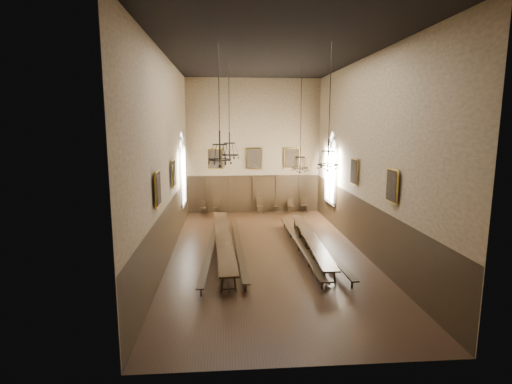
{
  "coord_description": "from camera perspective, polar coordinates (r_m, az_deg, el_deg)",
  "views": [
    {
      "loc": [
        -1.92,
        -18.0,
        6.02
      ],
      "look_at": [
        -0.42,
        1.5,
        2.67
      ],
      "focal_mm": 28.0,
      "sensor_mm": 36.0,
      "label": 1
    }
  ],
  "objects": [
    {
      "name": "chair_5",
      "position": [
        27.4,
        2.98,
        -2.4
      ],
      "size": [
        0.5,
        0.5,
        0.9
      ],
      "rotation": [
        0.0,
        0.0,
        -0.32
      ],
      "color": "black",
      "rests_on": "floor"
    },
    {
      "name": "bench_right_inner",
      "position": [
        19.35,
        6.13,
        -7.58
      ],
      "size": [
        0.36,
        9.81,
        0.44
      ],
      "rotation": [
        0.0,
        0.0,
        0.01
      ],
      "color": "black",
      "rests_on": "floor"
    },
    {
      "name": "chair_6",
      "position": [
        27.51,
        5.05,
        -2.37
      ],
      "size": [
        0.46,
        0.46,
        0.9
      ],
      "rotation": [
        0.0,
        0.0,
        0.17
      ],
      "color": "black",
      "rests_on": "floor"
    },
    {
      "name": "wall_back",
      "position": [
        27.12,
        -0.34,
        6.51
      ],
      "size": [
        9.0,
        0.02,
        9.0
      ],
      "primitive_type": "cube",
      "color": "#917D59",
      "rests_on": "ground"
    },
    {
      "name": "chair_4",
      "position": [
        27.23,
        0.62,
        -2.39
      ],
      "size": [
        0.48,
        0.48,
        1.01
      ],
      "rotation": [
        0.0,
        0.0,
        0.07
      ],
      "color": "black",
      "rests_on": "floor"
    },
    {
      "name": "portrait_right_1",
      "position": [
        15.97,
        18.87,
        0.85
      ],
      "size": [
        0.12,
        1.0,
        1.3
      ],
      "color": "#AA8328",
      "rests_on": "wall_right"
    },
    {
      "name": "chandelier_front_left",
      "position": [
        15.6,
        -5.19,
        5.68
      ],
      "size": [
        0.9,
        0.9,
        4.52
      ],
      "color": "black",
      "rests_on": "ceiling"
    },
    {
      "name": "chair_7",
      "position": [
        27.73,
        6.93,
        -2.24
      ],
      "size": [
        0.47,
        0.47,
        1.0
      ],
      "rotation": [
        0.0,
        0.0,
        -0.05
      ],
      "color": "black",
      "rests_on": "floor"
    },
    {
      "name": "floor",
      "position": [
        19.08,
        1.61,
        -8.7
      ],
      "size": [
        9.0,
        18.0,
        0.02
      ],
      "primitive_type": "cube",
      "color": "black",
      "rests_on": "ground"
    },
    {
      "name": "wall_right",
      "position": [
        19.17,
        15.26,
        4.84
      ],
      "size": [
        0.02,
        18.0,
        9.0
      ],
      "primitive_type": "cube",
      "color": "#917D59",
      "rests_on": "ground"
    },
    {
      "name": "bench_right_outer",
      "position": [
        19.4,
        8.98,
        -7.63
      ],
      "size": [
        0.75,
        9.48,
        0.43
      ],
      "rotation": [
        0.0,
        0.0,
        0.05
      ],
      "color": "black",
      "rests_on": "floor"
    },
    {
      "name": "portrait_back_1",
      "position": [
        27.04,
        -0.32,
        4.81
      ],
      "size": [
        1.1,
        0.12,
        1.4
      ],
      "color": "#AA8328",
      "rests_on": "wall_back"
    },
    {
      "name": "window_right",
      "position": [
        24.48,
        10.67,
        3.42
      ],
      "size": [
        0.2,
        2.2,
        4.6
      ],
      "primitive_type": null,
      "color": "white",
      "rests_on": "wall_right"
    },
    {
      "name": "wainscot_panelling",
      "position": [
        18.72,
        1.63,
        -5.04
      ],
      "size": [
        9.0,
        18.0,
        2.5
      ],
      "primitive_type": null,
      "color": "black",
      "rests_on": "floor"
    },
    {
      "name": "chandelier_back_left",
      "position": [
        20.59,
        -3.8,
        6.08
      ],
      "size": [
        0.95,
        0.95,
        4.74
      ],
      "color": "black",
      "rests_on": "ceiling"
    },
    {
      "name": "portrait_left_0",
      "position": [
        19.29,
        -11.71,
        2.62
      ],
      "size": [
        0.12,
        1.0,
        1.3
      ],
      "color": "#AA8328",
      "rests_on": "wall_left"
    },
    {
      "name": "bench_left_inner",
      "position": [
        19.03,
        -2.52,
        -7.84
      ],
      "size": [
        0.54,
        9.69,
        0.44
      ],
      "rotation": [
        0.0,
        0.0,
        0.03
      ],
      "color": "black",
      "rests_on": "floor"
    },
    {
      "name": "chair_1",
      "position": [
        27.15,
        -5.56,
        -2.52
      ],
      "size": [
        0.49,
        0.49,
        0.93
      ],
      "rotation": [
        0.0,
        0.0,
        0.21
      ],
      "color": "black",
      "rests_on": "floor"
    },
    {
      "name": "chandelier_back_right",
      "position": [
        20.62,
        6.32,
        4.44
      ],
      "size": [
        0.85,
        0.85,
        5.37
      ],
      "color": "black",
      "rests_on": "ceiling"
    },
    {
      "name": "portrait_right_0",
      "position": [
        20.15,
        13.86,
        2.83
      ],
      "size": [
        0.12,
        1.0,
        1.3
      ],
      "color": "#AA8328",
      "rests_on": "wall_right"
    },
    {
      "name": "chair_0",
      "position": [
        27.23,
        -7.63,
        -2.57
      ],
      "size": [
        0.44,
        0.44,
        0.86
      ],
      "rotation": [
        0.0,
        0.0,
        -0.16
      ],
      "color": "black",
      "rests_on": "floor"
    },
    {
      "name": "wall_front",
      "position": [
        9.31,
        7.54,
        0.25
      ],
      "size": [
        9.0,
        0.02,
        9.0
      ],
      "primitive_type": "cube",
      "color": "#917D59",
      "rests_on": "ground"
    },
    {
      "name": "portrait_back_2",
      "position": [
        27.35,
        5.14,
        4.82
      ],
      "size": [
        1.1,
        0.12,
        1.4
      ],
      "color": "#AA8328",
      "rests_on": "wall_back"
    },
    {
      "name": "table_right",
      "position": [
        19.44,
        7.78,
        -7.3
      ],
      "size": [
        1.03,
        9.22,
        0.72
      ],
      "rotation": [
        0.0,
        0.0,
        -0.04
      ],
      "color": "black",
      "rests_on": "floor"
    },
    {
      "name": "wall_left",
      "position": [
        18.24,
        -12.6,
        4.72
      ],
      "size": [
        0.02,
        18.0,
        9.0
      ],
      "primitive_type": "cube",
      "color": "#917D59",
      "rests_on": "ground"
    },
    {
      "name": "window_left",
      "position": [
        23.77,
        -10.46,
        3.24
      ],
      "size": [
        0.2,
        2.2,
        4.6
      ],
      "primitive_type": null,
      "color": "white",
      "rests_on": "wall_left"
    },
    {
      "name": "chandelier_front_right",
      "position": [
        15.56,
        10.27,
        5.04
      ],
      "size": [
        0.81,
        0.81,
        4.68
      ],
      "color": "black",
      "rests_on": "ceiling"
    },
    {
      "name": "bench_left_outer",
      "position": [
        18.88,
        -6.44,
        -8.01
      ],
      "size": [
        0.72,
        9.99,
        0.45
      ],
      "rotation": [
        0.0,
        0.0,
        -0.04
      ],
      "color": "black",
      "rests_on": "floor"
    },
    {
      "name": "ceiling",
      "position": [
        18.34,
        1.76,
        19.11
      ],
      "size": [
        9.0,
        18.0,
        0.02
      ],
      "primitive_type": "cube",
      "color": "black",
      "rests_on": "ground"
    },
    {
      "name": "table_left",
      "position": [
        19.1,
        -4.67,
        -7.41
      ],
      "size": [
        1.16,
        10.29,
        0.8
      ],
      "rotation": [
        0.0,
        0.0,
        0.04
      ],
      "color": "black",
      "rests_on": "floor"
    },
    {
      "name": "portrait_back_0",
      "position": [
        26.98,
        -5.86,
        4.75
      ],
      "size": [
        1.1,
        0.12,
        1.4
      ],
      "color": "#AA8328",
      "rests_on": "wall_back"
    },
    {
      "name": "portrait_left_1",
      "position": [
        14.88,
        -13.87,
        0.48
      ],
      "size": [
        0.12,
        1.0,
        1.3
      ],
      "color": "#AA8328",
      "rests_on": "wall_left"
    }
  ]
}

